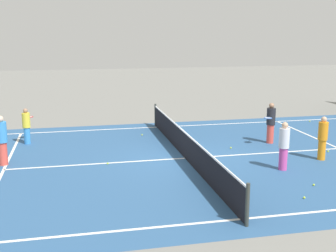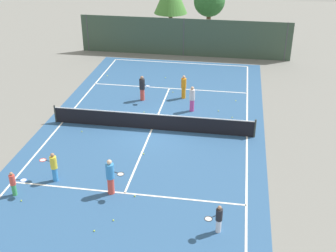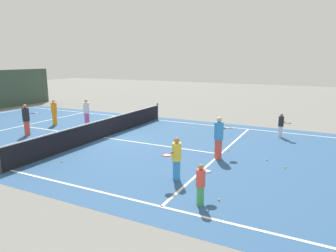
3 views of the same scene
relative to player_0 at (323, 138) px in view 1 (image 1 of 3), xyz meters
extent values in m
plane|color=slate|center=(-1.22, -4.85, -0.83)|extent=(80.00, 80.00, 0.00)
cube|color=#2D5684|center=(-1.22, -4.85, -0.83)|extent=(13.00, 25.00, 0.00)
cube|color=white|center=(-6.72, -4.85, -0.82)|extent=(0.10, 24.00, 0.01)
cube|color=white|center=(4.28, -4.85, -0.82)|extent=(0.10, 24.00, 0.01)
cube|color=white|center=(-1.22, -11.25, -0.82)|extent=(11.00, 0.10, 0.01)
cube|color=white|center=(-1.22, -4.85, -0.82)|extent=(0.10, 12.80, 0.01)
cylinder|color=#333833|center=(-7.12, -4.85, -0.28)|extent=(0.10, 0.10, 1.10)
cylinder|color=#333833|center=(4.68, -4.85, -0.28)|extent=(0.10, 0.10, 1.10)
cube|color=black|center=(-1.22, -4.85, -0.35)|extent=(11.80, 0.03, 0.95)
cube|color=white|center=(-1.22, -4.85, 0.15)|extent=(11.80, 0.04, 0.05)
cylinder|color=orange|center=(0.00, 0.00, -0.45)|extent=(0.28, 0.28, 0.75)
cylinder|color=orange|center=(0.00, 0.00, 0.26)|extent=(0.35, 0.35, 0.66)
sphere|color=tan|center=(0.00, 0.00, 0.69)|extent=(0.20, 0.20, 0.20)
cylinder|color=#388CD8|center=(-4.73, -10.78, -0.48)|extent=(0.26, 0.26, 0.70)
cylinder|color=yellow|center=(-4.73, -10.78, 0.18)|extent=(0.32, 0.32, 0.61)
sphere|color=#A37556|center=(-4.73, -10.78, 0.58)|extent=(0.19, 0.19, 0.19)
cylinder|color=black|center=(-5.03, -10.73, 0.21)|extent=(0.20, 0.06, 0.03)
torus|color=red|center=(-5.28, -10.70, 0.21)|extent=(0.37, 0.37, 0.03)
cylinder|color=silver|center=(-5.28, -10.70, 0.21)|extent=(0.31, 0.31, 0.00)
cylinder|color=#E54C3F|center=(-1.82, -11.33, -0.41)|extent=(0.30, 0.30, 0.83)
cylinder|color=#388CD8|center=(-1.82, -11.33, 0.36)|extent=(0.38, 0.38, 0.72)
sphere|color=beige|center=(-1.82, -11.33, 0.83)|extent=(0.22, 0.22, 0.22)
cylinder|color=#E54C3F|center=(-2.67, -0.77, -0.43)|extent=(0.29, 0.29, 0.80)
cylinder|color=#232328|center=(-2.67, -0.77, 0.32)|extent=(0.37, 0.37, 0.70)
sphere|color=#A37556|center=(-2.67, -0.77, 0.78)|extent=(0.22, 0.22, 0.22)
cylinder|color=black|center=(-2.41, -0.98, 0.35)|extent=(0.18, 0.15, 0.03)
torus|color=blue|center=(-2.21, -1.13, 0.35)|extent=(0.46, 0.46, 0.03)
cylinder|color=silver|center=(-2.21, -1.13, 0.35)|extent=(0.39, 0.39, 0.00)
cylinder|color=#D14799|center=(0.79, -1.94, -0.44)|extent=(0.28, 0.28, 0.77)
cylinder|color=silver|center=(0.79, -1.94, 0.28)|extent=(0.35, 0.35, 0.68)
sphere|color=tan|center=(0.79, -1.94, 0.73)|extent=(0.21, 0.21, 0.21)
sphere|color=#CCE533|center=(-2.15, -2.71, -0.79)|extent=(0.07, 0.07, 0.07)
sphere|color=#CCE533|center=(-1.09, -7.73, -0.79)|extent=(0.07, 0.07, 0.07)
sphere|color=#CCE533|center=(-5.16, -5.85, -0.79)|extent=(0.07, 0.07, 0.07)
sphere|color=#CCE533|center=(3.37, -2.57, -0.79)|extent=(0.07, 0.07, 0.07)
sphere|color=#CCE533|center=(-6.30, 3.18, -0.79)|extent=(0.07, 0.07, 0.07)
sphere|color=#CCE533|center=(2.47, -1.75, -0.79)|extent=(0.07, 0.07, 0.07)
sphere|color=#CCE533|center=(-0.85, 0.82, -0.79)|extent=(0.07, 0.07, 0.07)
camera|label=1|loc=(13.85, -8.82, 3.81)|focal=46.63mm
camera|label=2|loc=(3.39, -27.08, 11.04)|focal=46.80mm
camera|label=3|loc=(-13.71, -15.01, 3.24)|focal=32.74mm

